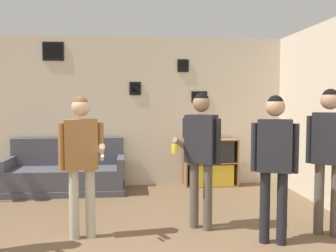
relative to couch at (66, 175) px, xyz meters
name	(u,v)px	position (x,y,z in m)	size (l,w,h in m)	color
wall_back	(119,112)	(0.90, 0.41, 1.06)	(8.39, 0.08, 2.70)	beige
couch	(66,175)	(0.00, 0.00, 0.00)	(2.00, 0.80, 0.90)	#4C4C56
bookshelf	(211,163)	(2.56, 0.19, 0.13)	(0.96, 0.30, 0.86)	olive
person_player_foreground_center	(81,152)	(0.56, -2.19, 0.69)	(0.53, 0.43, 1.61)	#B7AD99
person_watcher_holding_cup	(201,146)	(1.95, -2.03, 0.72)	(0.58, 0.37, 1.66)	brown
person_spectator_near_bookshelf	(274,154)	(2.65, -2.57, 0.69)	(0.47, 0.32, 1.62)	black
person_spectator_far_right	(329,146)	(3.37, -2.37, 0.75)	(0.43, 0.37, 1.70)	brown
drinking_cup	(211,137)	(2.55, 0.20, 0.61)	(0.09, 0.09, 0.09)	red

